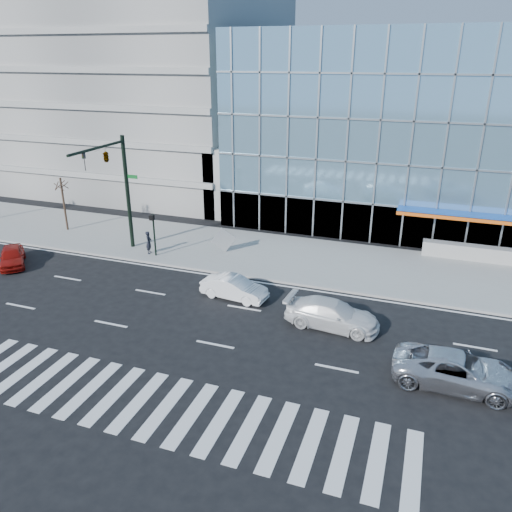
{
  "coord_description": "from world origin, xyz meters",
  "views": [
    {
      "loc": [
        8.91,
        -23.12,
        13.2
      ],
      "look_at": [
        -0.36,
        3.0,
        1.96
      ],
      "focal_mm": 35.0,
      "sensor_mm": 36.0,
      "label": 1
    }
  ],
  "objects_px": {
    "red_sedan": "(12,256)",
    "pedestrian": "(149,242)",
    "silver_suv": "(457,370)",
    "street_tree_near": "(61,185)",
    "white_sedan": "(234,288)",
    "tilted_panel": "(223,240)",
    "traffic_signal": "(113,169)",
    "white_suv": "(332,314)",
    "ped_signal_post": "(153,229)"
  },
  "relations": [
    {
      "from": "silver_suv",
      "to": "traffic_signal",
      "type": "bearing_deg",
      "value": 71.26
    },
    {
      "from": "pedestrian",
      "to": "tilted_panel",
      "type": "relative_size",
      "value": 1.24
    },
    {
      "from": "traffic_signal",
      "to": "ped_signal_post",
      "type": "relative_size",
      "value": 2.67
    },
    {
      "from": "pedestrian",
      "to": "tilted_panel",
      "type": "xyz_separation_m",
      "value": [
        4.84,
        1.99,
        0.1
      ]
    },
    {
      "from": "ped_signal_post",
      "to": "pedestrian",
      "type": "height_order",
      "value": "ped_signal_post"
    },
    {
      "from": "street_tree_near",
      "to": "white_suv",
      "type": "relative_size",
      "value": 0.86
    },
    {
      "from": "ped_signal_post",
      "to": "tilted_panel",
      "type": "distance_m",
      "value": 4.9
    },
    {
      "from": "traffic_signal",
      "to": "red_sedan",
      "type": "bearing_deg",
      "value": -145.46
    },
    {
      "from": "white_sedan",
      "to": "traffic_signal",
      "type": "bearing_deg",
      "value": 76.61
    },
    {
      "from": "white_suv",
      "to": "white_sedan",
      "type": "xyz_separation_m",
      "value": [
        -6.0,
        1.36,
        -0.07
      ]
    },
    {
      "from": "street_tree_near",
      "to": "pedestrian",
      "type": "distance_m",
      "value": 9.59
    },
    {
      "from": "traffic_signal",
      "to": "ped_signal_post",
      "type": "xyz_separation_m",
      "value": [
        2.5,
        0.37,
        -4.02
      ]
    },
    {
      "from": "silver_suv",
      "to": "white_suv",
      "type": "xyz_separation_m",
      "value": [
        -6.0,
        3.15,
        -0.03
      ]
    },
    {
      "from": "ped_signal_post",
      "to": "street_tree_near",
      "type": "relative_size",
      "value": 0.71
    },
    {
      "from": "white_sedan",
      "to": "tilted_panel",
      "type": "bearing_deg",
      "value": 34.24
    },
    {
      "from": "traffic_signal",
      "to": "pedestrian",
      "type": "xyz_separation_m",
      "value": [
        1.87,
        0.64,
        -5.21
      ]
    },
    {
      "from": "street_tree_near",
      "to": "white_sedan",
      "type": "distance_m",
      "value": 18.47
    },
    {
      "from": "traffic_signal",
      "to": "white_sedan",
      "type": "bearing_deg",
      "value": -19.6
    },
    {
      "from": "silver_suv",
      "to": "white_sedan",
      "type": "xyz_separation_m",
      "value": [
        -12.0,
        4.51,
        -0.09
      ]
    },
    {
      "from": "traffic_signal",
      "to": "ped_signal_post",
      "type": "distance_m",
      "value": 4.75
    },
    {
      "from": "red_sedan",
      "to": "tilted_panel",
      "type": "relative_size",
      "value": 2.87
    },
    {
      "from": "white_suv",
      "to": "red_sedan",
      "type": "relative_size",
      "value": 1.31
    },
    {
      "from": "silver_suv",
      "to": "street_tree_near",
      "type": "bearing_deg",
      "value": 70.63
    },
    {
      "from": "traffic_signal",
      "to": "white_sedan",
      "type": "relative_size",
      "value": 2.04
    },
    {
      "from": "traffic_signal",
      "to": "white_suv",
      "type": "xyz_separation_m",
      "value": [
        16.01,
        -4.92,
        -5.45
      ]
    },
    {
      "from": "white_suv",
      "to": "red_sedan",
      "type": "bearing_deg",
      "value": 91.54
    },
    {
      "from": "red_sedan",
      "to": "tilted_panel",
      "type": "height_order",
      "value": "tilted_panel"
    },
    {
      "from": "silver_suv",
      "to": "tilted_panel",
      "type": "xyz_separation_m",
      "value": [
        -15.3,
        10.69,
        0.32
      ]
    },
    {
      "from": "red_sedan",
      "to": "pedestrian",
      "type": "distance_m",
      "value": 9.03
    },
    {
      "from": "silver_suv",
      "to": "red_sedan",
      "type": "distance_m",
      "value": 28.15
    },
    {
      "from": "ped_signal_post",
      "to": "street_tree_near",
      "type": "xyz_separation_m",
      "value": [
        -9.5,
        2.56,
        1.64
      ]
    },
    {
      "from": "white_sedan",
      "to": "red_sedan",
      "type": "relative_size",
      "value": 1.05
    },
    {
      "from": "red_sedan",
      "to": "pedestrian",
      "type": "height_order",
      "value": "pedestrian"
    },
    {
      "from": "white_suv",
      "to": "tilted_panel",
      "type": "bearing_deg",
      "value": 54.82
    },
    {
      "from": "white_suv",
      "to": "tilted_panel",
      "type": "xyz_separation_m",
      "value": [
        -9.3,
        7.54,
        0.35
      ]
    },
    {
      "from": "ped_signal_post",
      "to": "traffic_signal",
      "type": "bearing_deg",
      "value": -171.48
    },
    {
      "from": "tilted_panel",
      "to": "white_suv",
      "type": "bearing_deg",
      "value": -64.75
    },
    {
      "from": "street_tree_near",
      "to": "pedestrian",
      "type": "relative_size",
      "value": 2.61
    },
    {
      "from": "traffic_signal",
      "to": "tilted_panel",
      "type": "xyz_separation_m",
      "value": [
        6.71,
        2.63,
        -5.11
      ]
    },
    {
      "from": "red_sedan",
      "to": "pedestrian",
      "type": "bearing_deg",
      "value": -10.85
    },
    {
      "from": "tilted_panel",
      "to": "silver_suv",
      "type": "bearing_deg",
      "value": -60.65
    },
    {
      "from": "street_tree_near",
      "to": "white_suv",
      "type": "xyz_separation_m",
      "value": [
        23.01,
        -7.85,
        -3.07
      ]
    },
    {
      "from": "traffic_signal",
      "to": "pedestrian",
      "type": "bearing_deg",
      "value": 18.81
    },
    {
      "from": "pedestrian",
      "to": "tilted_panel",
      "type": "height_order",
      "value": "tilted_panel"
    },
    {
      "from": "traffic_signal",
      "to": "silver_suv",
      "type": "height_order",
      "value": "traffic_signal"
    },
    {
      "from": "silver_suv",
      "to": "red_sedan",
      "type": "height_order",
      "value": "silver_suv"
    },
    {
      "from": "ped_signal_post",
      "to": "white_sedan",
      "type": "xyz_separation_m",
      "value": [
        7.51,
        -3.94,
        -1.49
      ]
    },
    {
      "from": "street_tree_near",
      "to": "tilted_panel",
      "type": "bearing_deg",
      "value": -1.28
    },
    {
      "from": "pedestrian",
      "to": "white_suv",
      "type": "bearing_deg",
      "value": -126.13
    },
    {
      "from": "white_sedan",
      "to": "red_sedan",
      "type": "distance_m",
      "value": 15.86
    }
  ]
}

